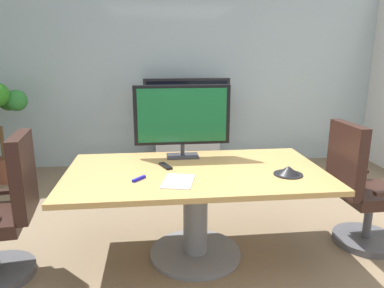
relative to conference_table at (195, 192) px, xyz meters
name	(u,v)px	position (x,y,z in m)	size (l,w,h in m)	color
ground_plane	(204,272)	(0.04, -0.26, -0.56)	(7.10, 7.10, 0.00)	#7A664C
wall_back_glass_partition	(177,65)	(0.04, 2.65, 0.93)	(6.10, 0.10, 2.97)	#9EB2B7
conference_table	(195,192)	(0.00, 0.00, 0.00)	(2.03, 1.12, 0.75)	#B2894C
office_chair_left	(3,220)	(-1.44, -0.13, -0.10)	(0.62, 0.60, 1.09)	#4C4C51
office_chair_right	(361,195)	(1.44, 0.02, -0.10)	(0.60, 0.58, 1.09)	#4C4C51
tv_monitor	(182,117)	(-0.07, 0.39, 0.55)	(0.84, 0.18, 0.64)	#333338
wall_display_unit	(187,139)	(0.16, 2.30, -0.12)	(1.20, 0.36, 1.31)	#B7BABC
potted_plant	(0,116)	(-2.27, 2.07, 0.31)	(0.63, 0.52, 1.30)	brown
conference_phone	(288,171)	(0.69, -0.19, 0.22)	(0.22, 0.22, 0.07)	black
remote_control	(165,166)	(-0.23, 0.10, 0.20)	(0.05, 0.17, 0.02)	black
whiteboard_marker	(139,179)	(-0.44, -0.18, 0.20)	(0.13, 0.02, 0.02)	#1919A5
paper_notepad	(178,181)	(-0.16, -0.25, 0.19)	(0.21, 0.30, 0.01)	white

